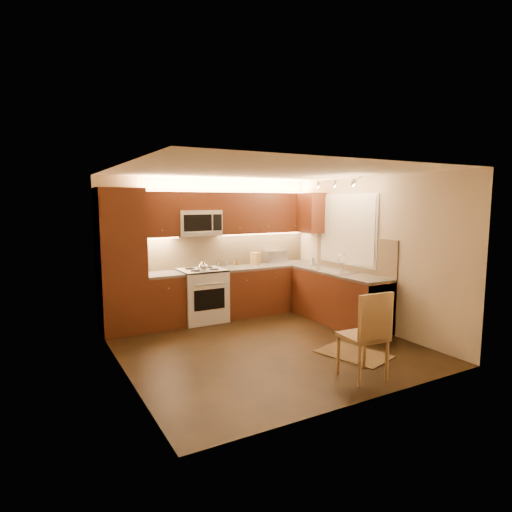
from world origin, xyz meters
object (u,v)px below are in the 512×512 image
dining_chair (363,334)px  sink (334,266)px  kettle (203,266)px  soap_bottle (312,260)px  stove (202,295)px  knife_block (255,259)px  microwave (198,223)px  toaster_oven (274,256)px

dining_chair → sink: bearing=62.6°
kettle → sink: bearing=-18.1°
sink → dining_chair: dining_chair is taller
soap_bottle → dining_chair: size_ratio=0.15×
stove → sink: sink is taller
stove → kettle: size_ratio=4.62×
kettle → knife_block: 1.26m
stove → soap_bottle: 2.20m
sink → dining_chair: 2.45m
microwave → dining_chair: (0.75, -3.32, -1.19)m
dining_chair → soap_bottle: bearing=68.3°
microwave → toaster_oven: microwave is taller
microwave → knife_block: 1.33m
kettle → toaster_oven: 1.71m
soap_bottle → sink: bearing=-103.0°
sink → knife_block: (-0.87, 1.25, 0.04)m
stove → microwave: microwave is taller
microwave → sink: bearing=-32.2°
stove → microwave: 1.27m
sink → kettle: bearing=156.4°
sink → toaster_oven: size_ratio=2.08×
knife_block → dining_chair: (-0.38, -3.32, -0.49)m
toaster_oven → dining_chair: 3.51m
kettle → dining_chair: kettle is taller
sink → kettle: 2.26m
microwave → stove: bearing=-90.0°
microwave → knife_block: (1.13, -0.01, -0.70)m
stove → soap_bottle: (2.11, -0.34, 0.52)m
stove → sink: bearing=-29.4°
stove → toaster_oven: (1.59, 0.19, 0.56)m
soap_bottle → dining_chair: bearing=-120.4°
toaster_oven → soap_bottle: (0.53, -0.52, -0.04)m
microwave → kettle: size_ratio=3.82×
kettle → toaster_oven: bearing=19.3°
microwave → kettle: (-0.07, -0.36, -0.70)m
kettle → soap_bottle: (2.19, -0.11, -0.04)m
toaster_oven → knife_block: 0.46m
sink → knife_block: size_ratio=3.67×
stove → soap_bottle: bearing=-9.0°
toaster_oven → dining_chair: size_ratio=0.39×
kettle → knife_block: knife_block is taller
microwave → dining_chair: size_ratio=0.72×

